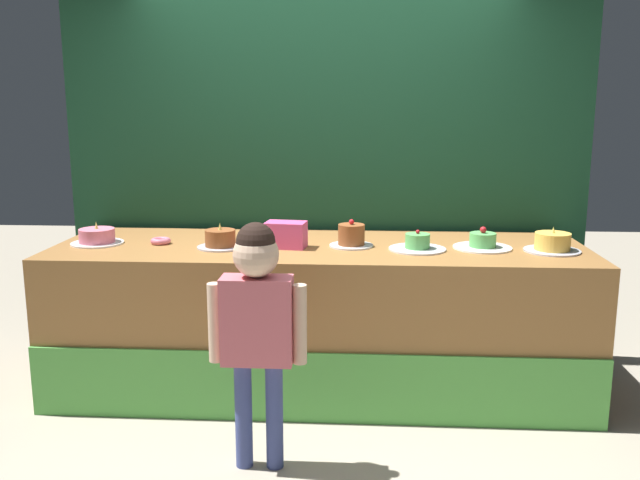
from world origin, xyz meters
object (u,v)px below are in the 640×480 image
cake_center_left (351,236)px  cake_far_right (552,243)px  pink_box (286,235)px  donut (161,241)px  cake_far_left (97,237)px  cake_center_right (417,244)px  child_figure (257,313)px  cake_left (220,240)px  cake_right (483,242)px

cake_center_left → cake_far_right: (1.17, -0.07, -0.01)m
pink_box → donut: (-0.78, 0.06, -0.06)m
cake_far_left → donut: bearing=3.0°
donut → cake_center_right: bearing=-2.8°
child_figure → cake_far_right: 1.84m
child_figure → pink_box: bearing=87.7°
cake_left → pink_box: bearing=4.6°
cake_center_left → cake_far_right: cake_center_left is taller
cake_far_left → cake_center_right: (1.95, -0.05, -0.01)m
cake_left → cake_center_right: bearing=0.7°
cake_center_right → cake_far_right: (0.78, 0.00, 0.01)m
donut → cake_center_right: cake_center_right is taller
cake_right → cake_left: bearing=-177.1°
cake_left → cake_center_right: size_ratio=0.83×
cake_left → cake_far_right: cake_left is taller
pink_box → cake_right: bearing=2.3°
pink_box → cake_left: pink_box is taller
donut → cake_left: size_ratio=0.44×
donut → cake_far_right: size_ratio=0.38×
pink_box → cake_right: 1.17m
donut → cake_left: 0.40m
donut → cake_center_left: 1.17m
cake_right → donut: bearing=179.7°
cake_far_left → cake_far_right: 2.73m
pink_box → cake_right: size_ratio=0.68×
pink_box → child_figure: bearing=-92.3°
cake_left → cake_center_left: cake_center_left is taller
child_figure → cake_right: size_ratio=3.51×
cake_center_left → donut: bearing=-180.0°
donut → pink_box: bearing=-4.3°
cake_left → cake_right: size_ratio=0.80×
cake_left → cake_far_right: 1.95m
cake_far_left → cake_left: 0.78m
child_figure → cake_far_left: (-1.13, 0.95, 0.16)m
donut → cake_far_right: cake_far_right is taller
cake_center_right → cake_far_right: cake_far_right is taller
cake_center_right → cake_far_right: size_ratio=1.04×
child_figure → donut: 1.23m
child_figure → cake_center_left: size_ratio=4.59×
cake_far_right → cake_center_left: bearing=176.5°
cake_far_left → cake_center_right: size_ratio=0.94×
pink_box → cake_far_right: 1.56m
cake_center_left → cake_right: 0.78m
cake_center_right → cake_far_right: 0.78m
cake_center_left → cake_center_right: bearing=-11.0°
child_figure → cake_center_right: size_ratio=3.62×
cake_left → donut: bearing=167.1°
child_figure → cake_right: 1.55m
cake_far_left → cake_center_left: cake_center_left is taller
pink_box → cake_far_right: bearing=-0.5°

